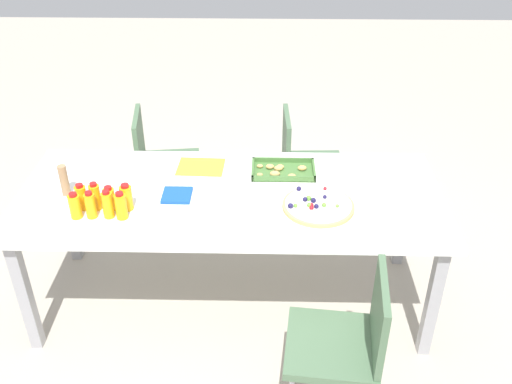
{
  "coord_description": "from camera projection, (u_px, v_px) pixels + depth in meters",
  "views": [
    {
      "loc": [
        0.19,
        -2.53,
        2.36
      ],
      "look_at": [
        0.14,
        -0.02,
        0.77
      ],
      "focal_mm": 40.05,
      "sensor_mm": 36.0,
      "label": 1
    }
  ],
  "objects": [
    {
      "name": "chair_far_right",
      "position": [
        303.0,
        161.0,
        3.8
      ],
      "size": [
        0.42,
        0.42,
        0.83
      ],
      "rotation": [
        0.0,
        0.0,
        -1.53
      ],
      "color": "#4C6B4C",
      "rests_on": "ground_plane"
    },
    {
      "name": "juice_bottle_0",
      "position": [
        75.0,
        206.0,
        2.78
      ],
      "size": [
        0.06,
        0.06,
        0.14
      ],
      "color": "#FAAE14",
      "rests_on": "party_table"
    },
    {
      "name": "juice_bottle_2",
      "position": [
        108.0,
        205.0,
        2.78
      ],
      "size": [
        0.05,
        0.05,
        0.15
      ],
      "color": "#FAAE14",
      "rests_on": "party_table"
    },
    {
      "name": "ground_plane",
      "position": [
        233.0,
        299.0,
        3.4
      ],
      "size": [
        12.0,
        12.0,
        0.0
      ],
      "primitive_type": "plane",
      "color": "#B2A899"
    },
    {
      "name": "cardboard_tube",
      "position": [
        64.0,
        180.0,
        2.95
      ],
      "size": [
        0.04,
        0.04,
        0.17
      ],
      "primitive_type": "cylinder",
      "color": "#9E7A56",
      "rests_on": "party_table"
    },
    {
      "name": "juice_bottle_1",
      "position": [
        91.0,
        205.0,
        2.78
      ],
      "size": [
        0.05,
        0.05,
        0.15
      ],
      "color": "#F9AC14",
      "rests_on": "party_table"
    },
    {
      "name": "chair_far_left",
      "position": [
        159.0,
        160.0,
        3.81
      ],
      "size": [
        0.45,
        0.45,
        0.83
      ],
      "rotation": [
        0.0,
        0.0,
        -1.44
      ],
      "color": "#4C6B4C",
      "rests_on": "ground_plane"
    },
    {
      "name": "snack_tray",
      "position": [
        283.0,
        171.0,
        3.18
      ],
      "size": [
        0.35,
        0.22,
        0.04
      ],
      "color": "#477238",
      "rests_on": "party_table"
    },
    {
      "name": "juice_bottle_5",
      "position": [
        95.0,
        197.0,
        2.84
      ],
      "size": [
        0.05,
        0.05,
        0.15
      ],
      "color": "#FAAD14",
      "rests_on": "party_table"
    },
    {
      "name": "plate_stack",
      "position": [
        244.0,
        204.0,
        2.89
      ],
      "size": [
        0.21,
        0.21,
        0.02
      ],
      "color": "silver",
      "rests_on": "party_table"
    },
    {
      "name": "party_table",
      "position": [
        230.0,
        203.0,
        3.03
      ],
      "size": [
        2.23,
        0.91,
        0.75
      ],
      "color": "white",
      "rests_on": "ground_plane"
    },
    {
      "name": "napkin_stack",
      "position": [
        177.0,
        195.0,
        2.97
      ],
      "size": [
        0.15,
        0.15,
        0.02
      ],
      "primitive_type": "cube",
      "color": "#194CA5",
      "rests_on": "party_table"
    },
    {
      "name": "juice_bottle_7",
      "position": [
        126.0,
        197.0,
        2.84
      ],
      "size": [
        0.06,
        0.06,
        0.14
      ],
      "color": "#F9AC14",
      "rests_on": "party_table"
    },
    {
      "name": "juice_bottle_4",
      "position": [
        81.0,
        197.0,
        2.85
      ],
      "size": [
        0.06,
        0.06,
        0.14
      ],
      "color": "#FAAE14",
      "rests_on": "party_table"
    },
    {
      "name": "chair_near_right",
      "position": [
        348.0,
        339.0,
        2.47
      ],
      "size": [
        0.44,
        0.44,
        0.83
      ],
      "rotation": [
        0.0,
        0.0,
        1.47
      ],
      "color": "#4C6B4C",
      "rests_on": "ground_plane"
    },
    {
      "name": "fruit_pizza",
      "position": [
        318.0,
        205.0,
        2.88
      ],
      "size": [
        0.36,
        0.36,
        0.05
      ],
      "color": "tan",
      "rests_on": "party_table"
    },
    {
      "name": "paper_folder",
      "position": [
        201.0,
        167.0,
        3.23
      ],
      "size": [
        0.27,
        0.21,
        0.01
      ],
      "primitive_type": "cube",
      "rotation": [
        0.0,
        0.0,
        -0.04
      ],
      "color": "yellow",
      "rests_on": "party_table"
    },
    {
      "name": "juice_bottle_3",
      "position": [
        121.0,
        206.0,
        2.78
      ],
      "size": [
        0.06,
        0.06,
        0.15
      ],
      "color": "#FAAE14",
      "rests_on": "party_table"
    },
    {
      "name": "juice_bottle_6",
      "position": [
        110.0,
        199.0,
        2.84
      ],
      "size": [
        0.06,
        0.06,
        0.13
      ],
      "color": "#F9AE14",
      "rests_on": "party_table"
    }
  ]
}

